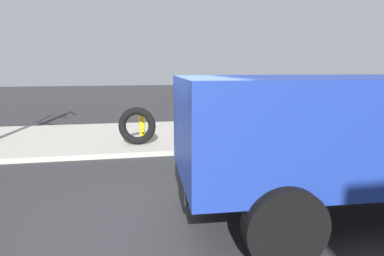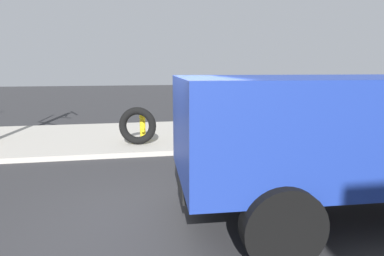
# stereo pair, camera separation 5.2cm
# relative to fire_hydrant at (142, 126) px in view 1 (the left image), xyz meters

# --- Properties ---
(ground_plane) EXTENTS (80.00, 80.00, 0.00)m
(ground_plane) POSITION_rel_fire_hydrant_xyz_m (-0.01, -5.52, -0.63)
(ground_plane) COLOR #2D2D30
(sidewalk_curb) EXTENTS (36.00, 5.00, 0.15)m
(sidewalk_curb) POSITION_rel_fire_hydrant_xyz_m (-0.01, 0.98, -0.55)
(sidewalk_curb) COLOR #ADA89E
(sidewalk_curb) RESTS_ON ground
(fire_hydrant) EXTENTS (0.21, 0.48, 0.89)m
(fire_hydrant) POSITION_rel_fire_hydrant_xyz_m (0.00, 0.00, 0.00)
(fire_hydrant) COLOR yellow
(fire_hydrant) RESTS_ON sidewalk_curb
(loose_tire) EXTENTS (1.21, 0.55, 1.18)m
(loose_tire) POSITION_rel_fire_hydrant_xyz_m (-0.17, -0.54, 0.11)
(loose_tire) COLOR black
(loose_tire) RESTS_ON sidewalk_curb
(stop_sign) EXTENTS (0.76, 0.08, 2.08)m
(stop_sign) POSITION_rel_fire_hydrant_xyz_m (3.04, -1.20, 0.97)
(stop_sign) COLOR gray
(stop_sign) RESTS_ON sidewalk_curb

